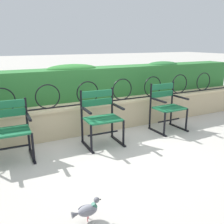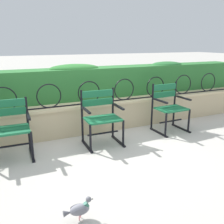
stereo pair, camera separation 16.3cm
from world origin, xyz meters
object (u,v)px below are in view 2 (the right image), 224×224
(park_chair_right, at_px, (169,106))
(park_chair_left, at_px, (8,127))
(park_chair_centre, at_px, (101,116))
(pigeon_near_chairs, at_px, (79,209))

(park_chair_right, bearing_deg, park_chair_left, 179.84)
(park_chair_centre, height_order, pigeon_near_chairs, park_chair_centre)
(park_chair_centre, height_order, park_chair_right, park_chair_centre)
(park_chair_right, bearing_deg, pigeon_near_chairs, -143.47)
(park_chair_centre, bearing_deg, park_chair_left, 177.24)
(park_chair_centre, xyz_separation_m, park_chair_right, (1.41, 0.06, -0.00))
(park_chair_left, xyz_separation_m, park_chair_centre, (1.41, -0.07, 0.01))
(park_chair_left, distance_m, park_chair_centre, 1.41)
(park_chair_centre, distance_m, pigeon_near_chairs, 1.91)
(park_chair_centre, distance_m, park_chair_right, 1.41)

